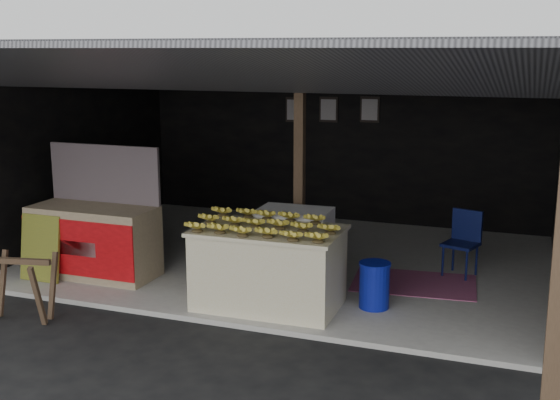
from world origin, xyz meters
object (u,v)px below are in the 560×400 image
at_px(banana_table, 269,267).
at_px(plastic_chair, 464,237).
at_px(sawhorse, 19,282).
at_px(white_crate, 294,248).
at_px(neighbor_stall, 95,237).
at_px(water_barrel, 374,286).

distance_m(banana_table, plastic_chair, 2.74).
bearing_deg(sawhorse, banana_table, 14.89).
height_order(white_crate, neighbor_stall, neighbor_stall).
distance_m(banana_table, sawhorse, 2.71).
relative_size(white_crate, plastic_chair, 1.15).
distance_m(water_barrel, plastic_chair, 1.78).
xyz_separation_m(neighbor_stall, plastic_chair, (4.44, 1.65, -0.00)).
bearing_deg(white_crate, water_barrel, -21.22).
height_order(banana_table, white_crate, white_crate).
xyz_separation_m(white_crate, plastic_chair, (1.89, 1.18, 0.01)).
distance_m(neighbor_stall, plastic_chair, 4.73).
distance_m(banana_table, white_crate, 0.75).
distance_m(white_crate, plastic_chair, 2.23).
relative_size(water_barrel, plastic_chair, 0.59).
height_order(banana_table, neighbor_stall, neighbor_stall).
bearing_deg(neighbor_stall, sawhorse, -86.61).
height_order(neighbor_stall, sawhorse, neighbor_stall).
distance_m(sawhorse, plastic_chair, 5.38).
bearing_deg(water_barrel, white_crate, 160.31).
bearing_deg(white_crate, plastic_chair, 30.48).
xyz_separation_m(banana_table, water_barrel, (1.13, 0.36, -0.20)).
distance_m(banana_table, neighbor_stall, 2.52).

